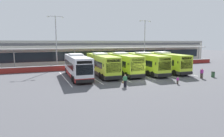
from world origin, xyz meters
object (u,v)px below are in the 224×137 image
Objects in this scene: pedestrian_with_handbag at (125,80)px; litter_bin at (213,74)px; pedestrian_in_dark_coat at (202,73)px; coach_bus_centre at (122,64)px; coach_bus_left_centre at (102,65)px; coach_bus_rightmost at (165,62)px; pedestrian_child at (178,80)px; lamp_post_centre at (145,39)px; lamp_post_west at (56,39)px; coach_bus_leftmost at (77,66)px; coach_bus_right_centre at (145,63)px.

litter_bin is at bearing 2.92° from pedestrian_with_handbag.
pedestrian_with_handbag is at bearing -177.12° from pedestrian_in_dark_coat.
coach_bus_centre is 10.40m from pedestrian_with_handbag.
coach_bus_left_centre is 12.61m from coach_bus_rightmost.
pedestrian_child is 23.34m from lamp_post_centre.
lamp_post_centre is at bearing 53.08° from pedestrian_with_handbag.
lamp_post_centre is (21.30, 0.20, 0.00)m from lamp_post_west.
lamp_post_west is at bearing 139.63° from litter_bin.
pedestrian_in_dark_coat reaches higher than pedestrian_child.
coach_bus_centre is at bearing 175.23° from coach_bus_rightmost.
coach_bus_leftmost is at bearing -172.53° from coach_bus_left_centre.
coach_bus_centre is 1.11× the size of lamp_post_west.
lamp_post_west is 21.30m from lamp_post_centre.
lamp_post_west is at bearing 99.98° from coach_bus_leftmost.
coach_bus_leftmost is 15.48m from pedestrian_child.
coach_bus_rightmost is 22.42m from lamp_post_west.
coach_bus_left_centre is 1.00× the size of coach_bus_right_centre.
pedestrian_with_handbag is at bearing -126.92° from lamp_post_centre.
coach_bus_rightmost is 11.32m from pedestrian_child.
litter_bin is (8.90, 1.95, -0.07)m from pedestrian_child.
lamp_post_centre is (11.06, 10.63, 4.50)m from coach_bus_centre.
coach_bus_rightmost is 12.45m from lamp_post_centre.
lamp_post_centre reaches higher than coach_bus_rightmost.
pedestrian_in_dark_coat is 2.67m from litter_bin.
lamp_post_west reaches higher than coach_bus_centre.
coach_bus_right_centre is at bearing -38.09° from lamp_post_west.
pedestrian_with_handbag is 1.00× the size of pedestrian_in_dark_coat.
coach_bus_right_centre is 7.55× the size of pedestrian_in_dark_coat.
lamp_post_west is (-13.59, 21.07, 5.75)m from pedestrian_child.
coach_bus_centre is 15.99m from lamp_post_centre.
litter_bin is (20.56, -8.16, -1.32)m from coach_bus_leftmost.
coach_bus_right_centre is 7.55× the size of pedestrian_with_handbag.
pedestrian_in_dark_coat is 1.74× the size of litter_bin.
pedestrian_with_handbag is 7.52m from pedestrian_child.
pedestrian_in_dark_coat is at bearing -176.83° from litter_bin.
pedestrian_with_handbag is at bearing -91.02° from coach_bus_left_centre.
lamp_post_west is at bearing 107.15° from pedestrian_with_handbag.
coach_bus_left_centre is at bearing 146.71° from pedestrian_in_dark_coat.
pedestrian_child is (3.35, -10.63, -1.24)m from coach_bus_centre.
coach_bus_centre is 7.55× the size of pedestrian_in_dark_coat.
coach_bus_rightmost is 8.83m from litter_bin.
pedestrian_in_dark_coat is (13.52, -8.88, -0.91)m from coach_bus_left_centre.
pedestrian_child is 1.08× the size of litter_bin.
coach_bus_right_centre is (8.14, -0.95, 0.00)m from coach_bus_left_centre.
pedestrian_in_dark_coat is at bearing -94.24° from lamp_post_centre.
coach_bus_leftmost is at bearing 139.07° from pedestrian_child.
coach_bus_right_centre is 9.85m from pedestrian_child.
lamp_post_centre is (6.83, 11.54, 4.50)m from coach_bus_right_centre.
coach_bus_left_centre is 1.11× the size of lamp_post_west.
pedestrian_child is (-0.88, -9.73, -1.24)m from coach_bus_right_centre.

